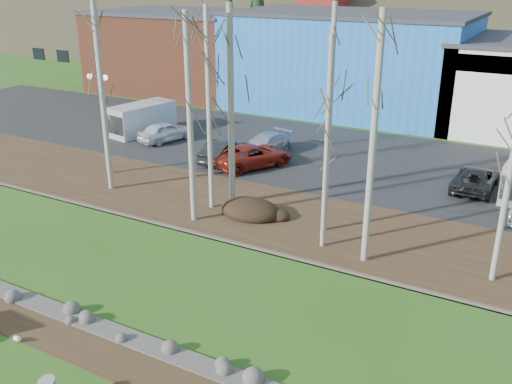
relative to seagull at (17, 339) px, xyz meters
The scene contains 26 objects.
dirt_strip 3.56m from the seagull, 15.47° to the left, with size 80.00×1.80×0.03m, color #382616.
near_bank_rocks 3.95m from the seagull, 29.61° to the left, with size 80.00×0.80×0.50m, color #47423D, non-canonical shape.
river 6.96m from the seagull, 60.44° to the left, with size 80.00×8.00×0.90m, color #141B31, non-canonical shape.
far_bank_rocks 10.72m from the seagull, 71.32° to the left, with size 80.00×0.80×0.46m, color #47423D, non-canonical shape.
far_bank 13.78m from the seagull, 75.59° to the left, with size 80.00×7.00×0.15m, color #382616.
parking_lot 24.10m from the seagull, 81.81° to the left, with size 80.00×14.00×0.14m, color black.
building_brick 43.24m from the seagull, 118.52° to the left, with size 16.32×12.24×7.80m.
building_blue 38.15m from the seagull, 93.88° to the left, with size 20.40×12.24×8.30m.
seagull is the anchor object (origin of this frame).
dirt_mound 12.83m from the seagull, 82.31° to the left, with size 3.12×2.21×0.61m, color black.
birch_0 14.94m from the seagull, 119.71° to the left, with size 0.28×0.28×10.40m.
birch_1 17.30m from the seagull, 122.30° to the left, with size 0.19×0.19×9.74m.
birch_2 14.56m from the seagull, 89.60° to the left, with size 0.32×0.32×10.04m.
birch_3 13.62m from the seagull, 92.39° to the left, with size 0.22×0.22×10.01m.
birch_4 11.96m from the seagull, 92.24° to the left, with size 0.28×0.28×9.86m.
birch_5 14.96m from the seagull, 66.36° to the left, with size 0.22×0.22×10.26m.
birch_6 13.68m from the seagull, 61.28° to the left, with size 0.21×0.21×9.17m.
birch_7 14.62m from the seagull, 52.94° to the left, with size 0.28×0.28×10.21m.
birch_10 13.62m from the seagull, 92.54° to the left, with size 0.22×0.22×10.01m.
street_lamp 25.36m from the seagull, 126.68° to the left, with size 1.72×0.54×4.52m.
car_0 23.54m from the seagull, 115.34° to the left, with size 1.66×4.13×1.41m, color white.
car_1 19.78m from the seagull, 101.85° to the left, with size 1.47×4.22×1.39m, color #232326.
car_2 19.45m from the seagull, 95.48° to the left, with size 2.36×5.11×1.42m, color maroon.
car_3 22.08m from the seagull, 96.35° to the left, with size 1.87×4.59×1.33m, color #AFB2B8.
car_4 24.46m from the seagull, 63.52° to the left, with size 2.12×4.60×1.28m, color #242426.
van_grey 25.46m from the seagull, 120.55° to the left, with size 2.99×5.32×2.20m.
Camera 1 is at (11.22, -8.85, 11.62)m, focal length 40.00 mm.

